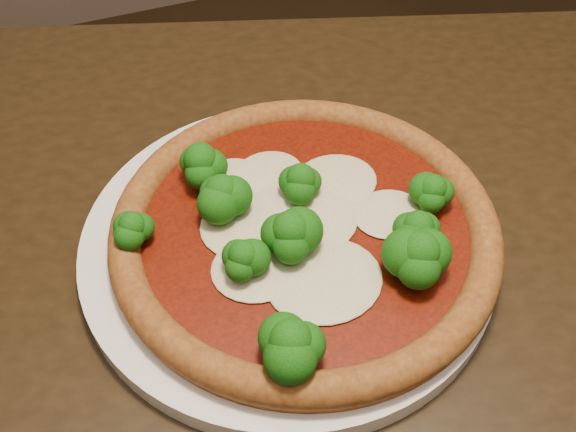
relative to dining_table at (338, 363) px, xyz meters
name	(u,v)px	position (x,y,z in m)	size (l,w,h in m)	color
dining_table	(338,363)	(0.00, 0.00, 0.00)	(1.32, 1.13, 0.75)	black
plate	(288,241)	(-0.02, 0.06, 0.11)	(0.34, 0.34, 0.02)	silver
pizza	(304,228)	(-0.01, 0.05, 0.14)	(0.31, 0.31, 0.06)	brown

